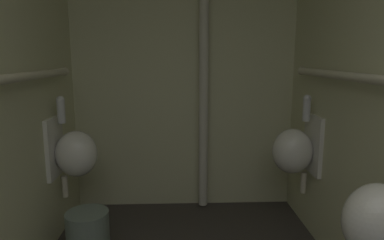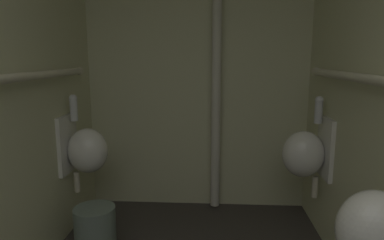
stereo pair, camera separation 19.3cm
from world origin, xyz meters
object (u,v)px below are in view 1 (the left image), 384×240
at_px(urinal_right_mid, 383,219).
at_px(urinal_right_far, 295,150).
at_px(urinal_left_mid, 73,152).
at_px(standpipe_back_wall, 204,57).
at_px(waste_bin, 88,235).

relative_size(urinal_right_mid, urinal_right_far, 1.00).
bearing_deg(urinal_right_mid, urinal_left_mid, 145.76).
xyz_separation_m(urinal_right_far, standpipe_back_wall, (-0.66, 0.49, 0.68)).
bearing_deg(urinal_right_mid, waste_bin, 150.85).
xyz_separation_m(standpipe_back_wall, waste_bin, (-0.84, -0.79, -1.19)).
xyz_separation_m(urinal_right_mid, standpipe_back_wall, (-0.66, 1.62, 0.68)).
height_order(urinal_right_mid, standpipe_back_wall, standpipe_back_wall).
distance_m(standpipe_back_wall, waste_bin, 1.65).
xyz_separation_m(urinal_right_mid, waste_bin, (-1.49, 0.83, -0.50)).
relative_size(urinal_left_mid, standpipe_back_wall, 0.28).
relative_size(urinal_right_far, waste_bin, 2.26).
xyz_separation_m(urinal_left_mid, urinal_right_mid, (1.65, -1.12, 0.00)).
relative_size(standpipe_back_wall, waste_bin, 7.97).
xyz_separation_m(urinal_left_mid, urinal_right_far, (1.65, 0.01, 0.00)).
bearing_deg(urinal_right_mid, standpipe_back_wall, 112.10).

